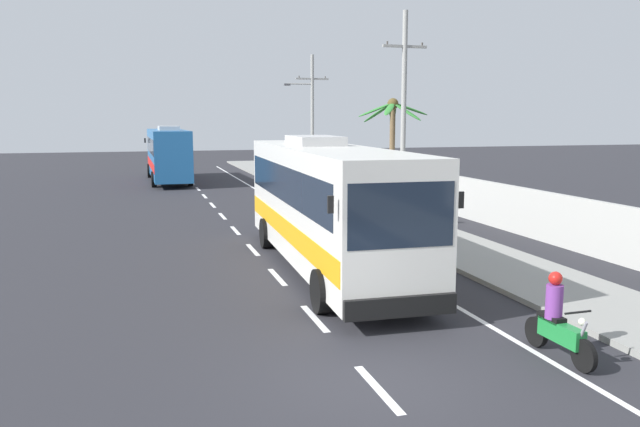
% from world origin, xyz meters
% --- Properties ---
extents(ground_plane, '(160.00, 160.00, 0.00)m').
position_xyz_m(ground_plane, '(0.00, 0.00, 0.00)').
color(ground_plane, '#28282D').
extents(sidewalk_kerb, '(3.20, 90.00, 0.14)m').
position_xyz_m(sidewalk_kerb, '(6.80, 10.00, 0.07)').
color(sidewalk_kerb, gray).
rests_on(sidewalk_kerb, ground).
extents(lane_markings, '(3.69, 71.00, 0.01)m').
position_xyz_m(lane_markings, '(2.23, 14.40, 0.00)').
color(lane_markings, white).
rests_on(lane_markings, ground).
extents(boundary_wall, '(0.24, 60.00, 1.84)m').
position_xyz_m(boundary_wall, '(10.60, 14.00, 0.92)').
color(boundary_wall, '#B2B2AD').
rests_on(boundary_wall, ground).
extents(coach_bus_foreground, '(3.23, 12.07, 3.95)m').
position_xyz_m(coach_bus_foreground, '(1.65, 8.08, 2.05)').
color(coach_bus_foreground, silver).
rests_on(coach_bus_foreground, ground).
extents(coach_bus_far_lane, '(2.92, 11.27, 3.96)m').
position_xyz_m(coach_bus_far_lane, '(-1.54, 36.30, 2.06)').
color(coach_bus_far_lane, '#2366A8').
rests_on(coach_bus_far_lane, ground).
extents(motorcycle_beside_bus, '(0.56, 1.96, 1.59)m').
position_xyz_m(motorcycle_beside_bus, '(4.18, 16.22, 0.65)').
color(motorcycle_beside_bus, black).
rests_on(motorcycle_beside_bus, ground).
extents(motorcycle_trailing, '(0.56, 1.96, 1.64)m').
position_xyz_m(motorcycle_trailing, '(3.78, 0.03, 0.66)').
color(motorcycle_trailing, black).
rests_on(motorcycle_trailing, ground).
extents(pedestrian_near_kerb, '(0.36, 0.36, 1.70)m').
position_xyz_m(pedestrian_near_kerb, '(7.51, 14.24, 1.03)').
color(pedestrian_near_kerb, '#2D7A47').
rests_on(pedestrian_near_kerb, sidewalk_kerb).
extents(utility_pole_mid, '(2.18, 0.24, 9.39)m').
position_xyz_m(utility_pole_mid, '(8.38, 17.87, 4.87)').
color(utility_pole_mid, '#9E9E99').
rests_on(utility_pole_mid, ground).
extents(utility_pole_far, '(3.30, 0.24, 9.00)m').
position_xyz_m(utility_pole_far, '(8.60, 34.83, 4.80)').
color(utility_pole_far, '#9E9E99').
rests_on(utility_pole_far, ground).
extents(palm_second, '(3.65, 3.34, 5.49)m').
position_xyz_m(palm_second, '(8.65, 19.85, 4.10)').
color(palm_second, brown).
rests_on(palm_second, ground).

